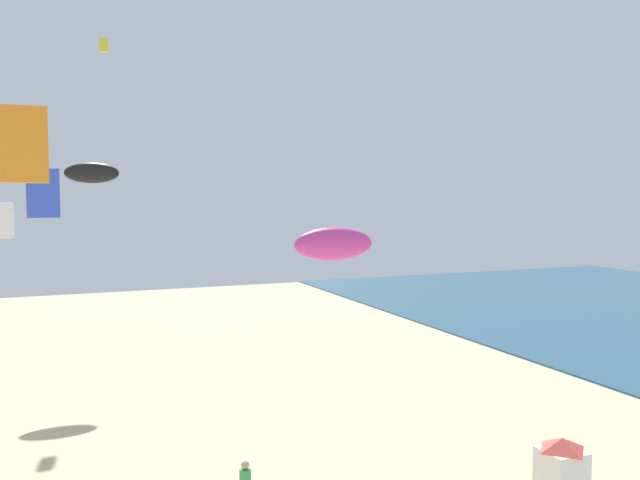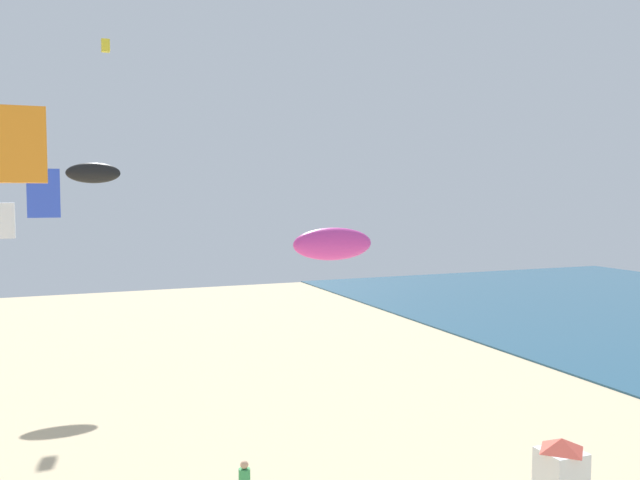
{
  "view_description": "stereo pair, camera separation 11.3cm",
  "coord_description": "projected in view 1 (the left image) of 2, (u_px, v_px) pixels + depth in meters",
  "views": [
    {
      "loc": [
        -3.07,
        -5.97,
        9.36
      ],
      "look_at": [
        6.2,
        16.4,
        7.67
      ],
      "focal_mm": 37.92,
      "sensor_mm": 36.0,
      "label": 1
    },
    {
      "loc": [
        -2.96,
        -6.01,
        9.36
      ],
      "look_at": [
        6.2,
        16.4,
        7.67
      ],
      "focal_mm": 37.92,
      "sensor_mm": 36.0,
      "label": 2
    }
  ],
  "objects": [
    {
      "name": "kite_magenta_parafoil",
      "position": [
        334.0,
        244.0,
        19.08
      ],
      "size": [
        2.38,
        0.66,
        0.93
      ],
      "color": "#DB3D9E"
    },
    {
      "name": "kite_yellow_box",
      "position": [
        104.0,
        45.0,
        41.71
      ],
      "size": [
        0.49,
        0.49,
        0.77
      ],
      "color": "yellow"
    },
    {
      "name": "lifeguard_stand",
      "position": [
        562.0,
        463.0,
        18.84
      ],
      "size": [
        1.1,
        1.1,
        2.55
      ],
      "rotation": [
        0.0,
        0.0,
        -0.02
      ],
      "color": "white",
      "rests_on": "ground"
    },
    {
      "name": "kite_blue_box",
      "position": [
        43.0,
        193.0,
        23.8
      ],
      "size": [
        1.08,
        1.08,
        1.7
      ],
      "color": "blue"
    },
    {
      "name": "kite_black_parafoil",
      "position": [
        92.0,
        173.0,
        36.8
      ],
      "size": [
        2.88,
        0.8,
        1.12
      ],
      "color": "black"
    },
    {
      "name": "kite_orange_box",
      "position": [
        23.0,
        145.0,
        15.04
      ],
      "size": [
        1.06,
        1.06,
        1.66
      ],
      "color": "orange"
    },
    {
      "name": "kite_white_box",
      "position": [
        1.0,
        221.0,
        31.78
      ],
      "size": [
        1.06,
        1.06,
        1.67
      ],
      "color": "white"
    }
  ]
}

